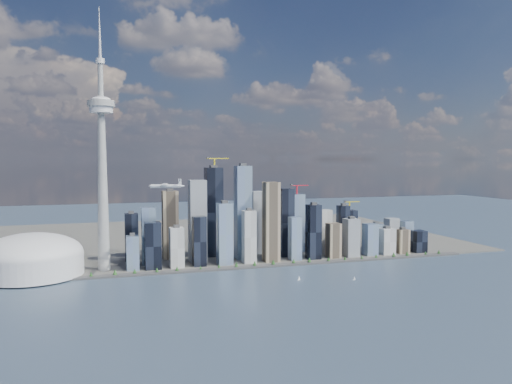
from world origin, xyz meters
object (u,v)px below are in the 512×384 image
object	(u,v)px
needle_tower	(102,161)
sailboat_west	(354,279)
dome_stadium	(32,258)
sailboat_east	(299,279)
airplane	(166,186)

from	to	relation	value
needle_tower	sailboat_west	xyz separation A→B (m)	(473.50, -227.15, -233.23)
needle_tower	dome_stadium	bearing A→B (deg)	-175.91
needle_tower	dome_stadium	xyz separation A→B (m)	(-140.00, -10.00, -196.40)
sailboat_east	dome_stadium	bearing A→B (deg)	137.41
dome_stadium	sailboat_east	size ratio (longest dim) A/B	21.22
needle_tower	airplane	world-z (taller)	needle_tower
dome_stadium	sailboat_east	xyz separation A→B (m)	(508.17, -186.77, -36.41)
dome_stadium	airplane	size ratio (longest dim) A/B	2.81
dome_stadium	needle_tower	bearing A→B (deg)	4.09
sailboat_west	airplane	bearing A→B (deg)	170.39
dome_stadium	airplane	world-z (taller)	airplane
dome_stadium	sailboat_west	xyz separation A→B (m)	(613.50, -217.15, -36.83)
dome_stadium	sailboat_west	world-z (taller)	dome_stadium
needle_tower	dome_stadium	size ratio (longest dim) A/B	2.75
airplane	sailboat_east	distance (m)	321.31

